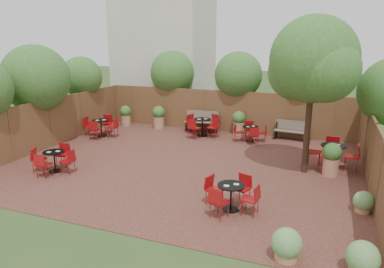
% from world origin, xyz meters
% --- Properties ---
extents(ground, '(80.00, 80.00, 0.00)m').
position_xyz_m(ground, '(0.00, 0.00, 0.00)').
color(ground, '#354F23').
rests_on(ground, ground).
extents(courtyard_paving, '(12.00, 10.00, 0.02)m').
position_xyz_m(courtyard_paving, '(0.00, 0.00, 0.01)').
color(courtyard_paving, '#361D16').
rests_on(courtyard_paving, ground).
extents(fence_back, '(12.00, 0.08, 2.00)m').
position_xyz_m(fence_back, '(0.00, 5.00, 1.00)').
color(fence_back, brown).
rests_on(fence_back, ground).
extents(fence_left, '(0.08, 10.00, 2.00)m').
position_xyz_m(fence_left, '(-6.00, 0.00, 1.00)').
color(fence_left, brown).
rests_on(fence_left, ground).
extents(fence_right, '(0.08, 10.00, 2.00)m').
position_xyz_m(fence_right, '(6.00, 0.00, 1.00)').
color(fence_right, brown).
rests_on(fence_right, ground).
extents(neighbour_building, '(5.00, 4.00, 8.00)m').
position_xyz_m(neighbour_building, '(-4.50, 8.00, 4.00)').
color(neighbour_building, beige).
rests_on(neighbour_building, ground).
extents(overhang_foliage, '(15.60, 10.74, 2.72)m').
position_xyz_m(overhang_foliage, '(-1.76, 2.62, 2.72)').
color(overhang_foliage, '#316320').
rests_on(overhang_foliage, ground).
extents(courtyard_tree, '(2.86, 2.77, 5.10)m').
position_xyz_m(courtyard_tree, '(4.06, 0.65, 3.60)').
color(courtyard_tree, black).
rests_on(courtyard_tree, courtyard_paving).
extents(park_bench_left, '(1.64, 0.65, 0.99)m').
position_xyz_m(park_bench_left, '(-1.00, 4.63, 0.53)').
color(park_bench_left, brown).
rests_on(park_bench_left, courtyard_paving).
extents(park_bench_right, '(1.42, 0.59, 0.85)m').
position_xyz_m(park_bench_right, '(3.19, 4.62, 0.46)').
color(park_bench_right, brown).
rests_on(park_bench_right, courtyard_paving).
extents(bistro_tables, '(11.59, 8.34, 0.95)m').
position_xyz_m(bistro_tables, '(0.08, 1.16, 0.46)').
color(bistro_tables, black).
rests_on(bistro_tables, courtyard_paving).
extents(planters, '(10.52, 4.67, 1.13)m').
position_xyz_m(planters, '(-0.52, 3.49, 0.61)').
color(planters, '#AA7355').
rests_on(planters, courtyard_paving).
extents(low_shrubs, '(2.19, 3.39, 0.68)m').
position_xyz_m(low_shrubs, '(5.00, -4.01, 0.33)').
color(low_shrubs, '#AA7355').
rests_on(low_shrubs, courtyard_paving).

